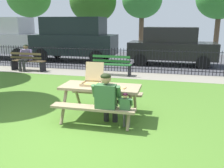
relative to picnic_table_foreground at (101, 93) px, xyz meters
name	(u,v)px	position (x,y,z in m)	size (l,w,h in m)	color
ground	(90,115)	(-0.30, 0.12, -0.61)	(28.00, 10.86, 0.02)	#4A7628
cobblestone_walkway	(127,75)	(-0.30, 4.86, -0.60)	(28.00, 1.40, 0.01)	gray
street_asphalt	(141,60)	(-0.30, 9.41, -0.60)	(28.00, 7.71, 0.01)	#424247
picnic_table_foreground	(101,93)	(0.00, 0.00, 0.00)	(1.82, 1.50, 0.79)	#998563
pizza_box_open	(93,80)	(-0.23, 0.12, 0.27)	(0.45, 0.51, 0.49)	tan
pizza_slice_on_table	(121,88)	(0.51, -0.10, 0.18)	(0.23, 0.16, 0.02)	#F9D65F
adult_at_table	(107,98)	(0.29, -0.50, 0.06)	(0.61, 0.59, 1.19)	black
child_at_table	(126,107)	(0.69, -0.53, -0.10)	(0.30, 0.29, 0.81)	#4C4C4C
iron_fence_streetside	(130,60)	(-0.30, 5.56, -0.06)	(18.96, 0.03, 1.06)	black
park_bench_left	(28,62)	(-4.91, 4.72, -0.18)	(1.62, 0.54, 0.85)	brown
park_bench_center	(112,65)	(-0.92, 4.72, -0.18)	(1.62, 0.53, 0.85)	#226028
person_on_park_bench	(25,56)	(-5.02, 4.74, 0.06)	(0.61, 0.59, 1.19)	#2E2E2E
parked_car_far_left	(3,37)	(-8.63, 7.98, 0.71)	(4.72, 2.11, 2.46)	#BCB7C2
parked_car_left	(74,38)	(-3.94, 7.98, 0.71)	(4.71, 2.10, 2.46)	black
parked_car_center	(171,46)	(1.44, 7.99, 0.41)	(4.43, 1.98, 1.94)	black
far_tree_midleft	(93,2)	(-5.14, 15.09, 3.24)	(3.85, 3.85, 5.58)	brown
far_tree_center	(142,0)	(-1.08, 15.09, 3.25)	(3.13, 3.13, 5.30)	brown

